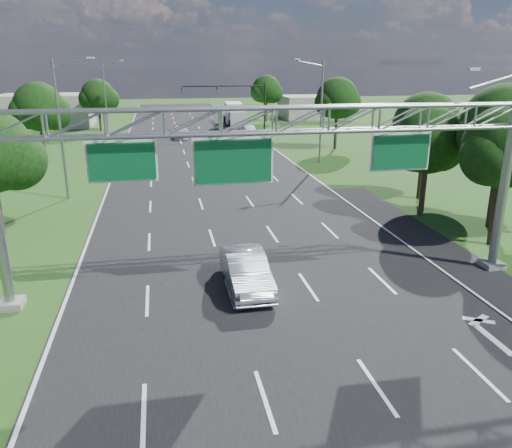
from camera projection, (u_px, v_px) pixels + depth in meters
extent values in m
plane|color=#274B16|center=(220.00, 191.00, 39.72)|extent=(220.00, 220.00, 0.00)
cube|color=black|center=(220.00, 191.00, 39.72)|extent=(18.00, 180.00, 0.02)
cube|color=black|center=(446.00, 255.00, 26.62)|extent=(3.00, 30.00, 0.02)
cube|color=gray|center=(492.00, 264.00, 24.94)|extent=(1.00, 1.00, 0.30)
cylinder|color=gray|center=(504.00, 190.00, 23.75)|extent=(0.44, 0.44, 8.00)
cube|color=gray|center=(11.00, 304.00, 20.88)|extent=(1.00, 1.00, 0.30)
cylinder|color=gray|center=(497.00, 81.00, 22.00)|extent=(2.54, 0.12, 0.79)
cube|color=beige|center=(474.00, 69.00, 21.62)|extent=(0.50, 0.22, 0.12)
cube|color=white|center=(122.00, 161.00, 19.96)|extent=(2.80, 0.05, 1.70)
cube|color=#0A572C|center=(122.00, 162.00, 19.90)|extent=(2.62, 0.05, 1.52)
cube|color=white|center=(233.00, 161.00, 20.82)|extent=(3.40, 0.05, 2.00)
cube|color=#0A572C|center=(234.00, 161.00, 20.76)|extent=(3.22, 0.05, 1.82)
cube|color=white|center=(400.00, 152.00, 22.13)|extent=(2.80, 0.05, 1.70)
cube|color=#0A572C|center=(401.00, 152.00, 22.07)|extent=(2.62, 0.05, 1.52)
cylinder|color=black|center=(265.00, 107.00, 73.32)|extent=(0.24, 0.24, 7.00)
cylinder|color=black|center=(224.00, 86.00, 71.29)|extent=(12.00, 0.18, 0.18)
imported|color=black|center=(182.00, 90.00, 70.37)|extent=(0.18, 0.22, 1.10)
imported|color=black|center=(217.00, 90.00, 71.28)|extent=(0.18, 0.22, 1.10)
imported|color=black|center=(251.00, 90.00, 72.18)|extent=(0.18, 0.22, 1.10)
cylinder|color=gray|center=(60.00, 132.00, 36.11)|extent=(0.20, 0.20, 10.00)
cylinder|color=gray|center=(72.00, 64.00, 34.90)|extent=(2.78, 0.12, 0.60)
cube|color=beige|center=(91.00, 58.00, 35.01)|extent=(0.55, 0.22, 0.12)
cylinder|color=gray|center=(105.00, 99.00, 68.80)|extent=(0.20, 0.20, 10.00)
cylinder|color=gray|center=(112.00, 63.00, 67.59)|extent=(2.78, 0.12, 0.60)
cube|color=beige|center=(122.00, 60.00, 67.70)|extent=(0.55, 0.22, 0.12)
cylinder|color=gray|center=(321.00, 113.00, 49.60)|extent=(0.20, 0.20, 10.00)
cylinder|color=gray|center=(310.00, 63.00, 47.92)|extent=(2.78, 0.12, 0.60)
cube|color=beige|center=(297.00, 59.00, 47.56)|extent=(0.55, 0.22, 0.12)
cylinder|color=#2D2116|center=(494.00, 213.00, 27.57)|extent=(0.36, 0.36, 3.74)
sphere|color=black|center=(505.00, 147.00, 26.45)|extent=(4.40, 4.40, 4.40)
sphere|color=black|center=(490.00, 157.00, 26.13)|extent=(3.08, 3.08, 3.08)
cylinder|color=#2D2116|center=(493.00, 194.00, 30.67)|extent=(0.36, 0.36, 4.18)
sphere|color=black|center=(503.00, 127.00, 29.41)|extent=(5.00, 5.00, 5.00)
sphere|color=black|center=(488.00, 136.00, 29.08)|extent=(3.50, 3.50, 3.50)
cylinder|color=#2D2116|center=(423.00, 191.00, 33.06)|extent=(0.36, 0.36, 3.30)
sphere|color=black|center=(428.00, 140.00, 32.01)|extent=(4.40, 4.40, 4.40)
sphere|color=black|center=(440.00, 147.00, 32.75)|extent=(3.30, 3.30, 3.30)
sphere|color=black|center=(416.00, 148.00, 31.69)|extent=(3.08, 3.08, 3.08)
cylinder|color=#2D2116|center=(421.00, 176.00, 37.13)|extent=(0.36, 0.36, 3.52)
sphere|color=black|center=(426.00, 126.00, 35.99)|extent=(4.80, 4.80, 4.80)
sphere|color=black|center=(437.00, 133.00, 36.77)|extent=(3.60, 3.60, 3.60)
sphere|color=black|center=(414.00, 133.00, 35.67)|extent=(3.36, 3.36, 3.36)
sphere|color=black|center=(15.00, 160.00, 28.96)|extent=(3.60, 3.60, 3.60)
cylinder|color=#2D2116|center=(44.00, 145.00, 50.27)|extent=(0.36, 0.36, 3.74)
sphere|color=black|center=(39.00, 107.00, 49.11)|extent=(4.80, 4.80, 4.80)
sphere|color=black|center=(53.00, 112.00, 49.88)|extent=(3.60, 3.60, 3.60)
sphere|color=black|center=(27.00, 112.00, 48.78)|extent=(3.36, 3.36, 3.36)
cylinder|color=#2D2116|center=(100.00, 120.00, 74.23)|extent=(0.36, 0.36, 3.30)
sphere|color=black|center=(98.00, 95.00, 73.14)|extent=(4.80, 4.80, 4.80)
sphere|color=black|center=(107.00, 99.00, 73.91)|extent=(3.60, 3.60, 3.60)
sphere|color=black|center=(90.00, 99.00, 72.81)|extent=(3.36, 3.36, 3.36)
cylinder|color=#2D2116|center=(336.00, 132.00, 58.81)|extent=(0.36, 0.36, 3.96)
sphere|color=black|center=(337.00, 98.00, 57.61)|extent=(4.80, 4.80, 4.80)
sphere|color=black|center=(346.00, 103.00, 58.39)|extent=(3.60, 3.60, 3.60)
sphere|color=black|center=(329.00, 103.00, 57.29)|extent=(3.36, 3.36, 3.36)
cylinder|color=#2D2116|center=(266.00, 111.00, 86.54)|extent=(0.36, 0.36, 3.52)
sphere|color=black|center=(266.00, 89.00, 85.41)|extent=(4.80, 4.80, 4.80)
sphere|color=black|center=(272.00, 93.00, 86.19)|extent=(3.60, 3.60, 3.60)
sphere|color=black|center=(260.00, 92.00, 85.08)|extent=(3.36, 3.36, 3.36)
cube|color=#A69B8B|center=(47.00, 110.00, 79.82)|extent=(14.00, 10.00, 5.00)
cube|color=#A69B8B|center=(314.00, 107.00, 92.01)|extent=(12.00, 9.00, 4.00)
imported|color=silver|center=(246.00, 271.00, 22.46)|extent=(1.85, 5.14, 1.68)
imported|color=silver|center=(181.00, 133.00, 67.59)|extent=(2.43, 5.04, 1.42)
imported|color=black|center=(216.00, 133.00, 68.26)|extent=(2.29, 4.40, 1.18)
imported|color=black|center=(130.00, 143.00, 59.16)|extent=(1.96, 4.15, 1.37)
imported|color=white|center=(249.00, 131.00, 70.11)|extent=(1.75, 4.13, 1.33)
cube|color=white|center=(234.00, 113.00, 83.60)|extent=(3.15, 6.76, 3.29)
cube|color=silver|center=(238.00, 119.00, 79.49)|extent=(2.71, 2.61, 2.41)
cylinder|color=black|center=(230.00, 123.00, 79.68)|extent=(0.38, 1.10, 1.10)
cylinder|color=black|center=(245.00, 123.00, 80.12)|extent=(0.38, 1.10, 1.10)
cylinder|color=black|center=(225.00, 119.00, 85.82)|extent=(0.38, 1.10, 1.10)
cylinder|color=black|center=(239.00, 119.00, 86.26)|extent=(0.38, 1.10, 1.10)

